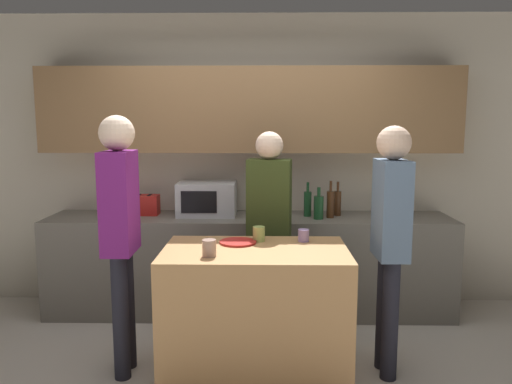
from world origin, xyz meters
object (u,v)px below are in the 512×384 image
object	(u,v)px
bottle_1	(319,207)
person_left	(120,222)
toaster	(144,205)
bottle_0	(308,203)
cup_1	(304,235)
microwave	(207,199)
person_right	(391,229)
bottle_3	(338,203)
potted_plant	(398,194)
cup_0	(259,234)
plate_on_island	(238,242)
bottle_2	(330,204)
cup_2	(209,248)
person_center	(269,216)

from	to	relation	value
bottle_1	person_left	size ratio (longest dim) A/B	0.16
toaster	bottle_0	distance (m)	1.48
cup_1	microwave	bearing A→B (deg)	129.13
cup_1	person_left	size ratio (longest dim) A/B	0.05
toaster	person_right	world-z (taller)	person_right
bottle_3	cup_1	distance (m)	1.05
potted_plant	cup_0	size ratio (longest dim) A/B	3.74
bottle_0	plate_on_island	size ratio (longest dim) A/B	1.18
bottle_2	plate_on_island	bearing A→B (deg)	-129.38
bottle_3	microwave	bearing A→B (deg)	179.76
plate_on_island	person_left	distance (m)	0.81
bottle_2	cup_0	xyz separation A→B (m)	(-0.62, -0.88, -0.07)
bottle_0	person_right	size ratio (longest dim) A/B	0.18
microwave	bottle_1	xyz separation A→B (m)	(0.99, -0.17, -0.04)
cup_1	person_right	xyz separation A→B (m)	(0.56, -0.21, 0.09)
toaster	bottle_1	world-z (taller)	bottle_1
bottle_2	cup_1	size ratio (longest dim) A/B	3.75
bottle_3	cup_2	xyz separation A→B (m)	(-1.01, -1.38, -0.06)
cup_2	person_right	distance (m)	1.21
potted_plant	cup_2	distance (m)	2.09
toaster	plate_on_island	bearing A→B (deg)	-49.01
bottle_0	bottle_1	xyz separation A→B (m)	(0.09, -0.12, -0.01)
plate_on_island	person_left	xyz separation A→B (m)	(-0.78, -0.17, 0.18)
bottle_0	person_right	xyz separation A→B (m)	(0.46, -1.15, 0.02)
cup_0	person_right	world-z (taller)	person_right
plate_on_island	cup_2	distance (m)	0.38
potted_plant	bottle_1	xyz separation A→B (m)	(-0.73, -0.17, -0.09)
bottle_1	person_right	size ratio (longest dim) A/B	0.16
person_left	person_right	bearing A→B (deg)	89.82
microwave	cup_1	bearing A→B (deg)	-50.87
bottle_3	cup_0	bearing A→B (deg)	-125.57
bottle_3	person_right	size ratio (longest dim) A/B	0.18
bottle_3	person_left	size ratio (longest dim) A/B	0.17
bottle_0	person_center	world-z (taller)	person_center
bottle_1	bottle_3	distance (m)	0.25
bottle_0	bottle_1	distance (m)	0.15
microwave	person_center	world-z (taller)	person_center
cup_0	bottle_0	bearing A→B (deg)	65.58
bottle_1	cup_2	xyz separation A→B (m)	(-0.82, -1.22, -0.05)
potted_plant	person_right	world-z (taller)	person_right
person_center	person_right	world-z (taller)	person_right
potted_plant	person_left	bearing A→B (deg)	-150.74
bottle_2	plate_on_island	size ratio (longest dim) A/B	1.26
cup_2	person_left	size ratio (longest dim) A/B	0.06
potted_plant	person_right	distance (m)	1.25
toaster	cup_2	size ratio (longest dim) A/B	2.42
bottle_1	person_right	world-z (taller)	person_right
bottle_2	plate_on_island	world-z (taller)	bottle_2
bottle_0	cup_1	size ratio (longest dim) A/B	3.52
bottle_2	cup_1	xyz separation A→B (m)	(-0.30, -0.88, -0.08)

